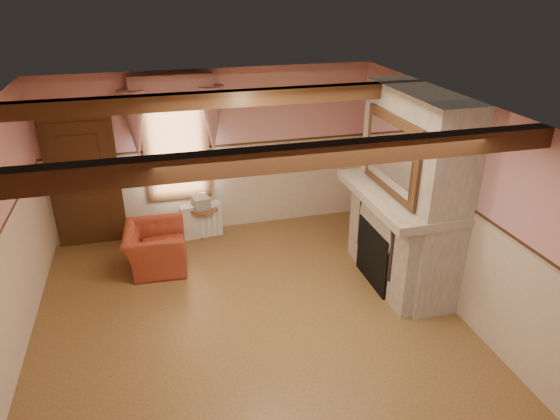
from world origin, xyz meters
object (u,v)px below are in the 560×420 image
object	(u,v)px
radiator	(201,220)
mantel_clock	(383,171)
side_table	(204,222)
oil_lamp	(391,175)
armchair	(156,248)
bowl	(400,189)

from	to	relation	value
radiator	mantel_clock	xyz separation A→B (m)	(2.55, -1.56, 1.22)
side_table	radiator	distance (m)	0.06
side_table	oil_lamp	bearing A→B (deg)	-35.74
armchair	radiator	world-z (taller)	armchair
armchair	radiator	distance (m)	1.15
bowl	mantel_clock	distance (m)	0.55
armchair	side_table	size ratio (longest dim) A/B	1.85
armchair	mantel_clock	size ratio (longest dim) A/B	4.24
mantel_clock	oil_lamp	bearing A→B (deg)	-90.00
mantel_clock	armchair	bearing A→B (deg)	167.70
oil_lamp	armchair	bearing A→B (deg)	163.71
armchair	bowl	size ratio (longest dim) A/B	2.94
side_table	bowl	size ratio (longest dim) A/B	1.59
side_table	bowl	bearing A→B (deg)	-39.95
armchair	mantel_clock	xyz separation A→B (m)	(3.35, -0.73, 1.19)
radiator	oil_lamp	bearing A→B (deg)	-40.46
side_table	oil_lamp	world-z (taller)	oil_lamp
armchair	mantel_clock	bearing A→B (deg)	-98.64
side_table	mantel_clock	xyz separation A→B (m)	(2.50, -1.55, 1.25)
armchair	side_table	xyz separation A→B (m)	(0.85, 0.82, -0.06)
radiator	bowl	xyz separation A→B (m)	(2.55, -2.10, 1.16)
mantel_clock	bowl	bearing A→B (deg)	-90.00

